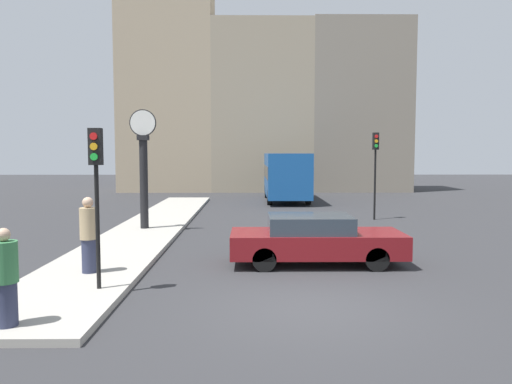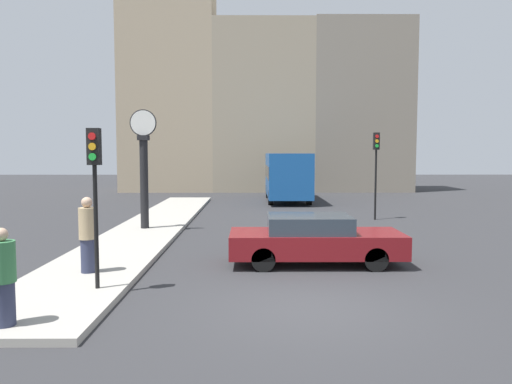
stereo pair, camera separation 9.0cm
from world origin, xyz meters
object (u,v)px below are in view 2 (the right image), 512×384
Objects in this scene: sedan_car at (314,239)px; bus_distant at (287,174)px; traffic_light_near at (95,174)px; street_clock at (144,169)px; pedestrian_green_hoodie at (3,278)px; pedestrian_tan_coat at (88,235)px; traffic_light_far at (376,158)px.

bus_distant is (0.50, 17.76, 1.01)m from sedan_car.
street_clock is at bearing 95.58° from traffic_light_near.
bus_distant is 23.79m from pedestrian_green_hoodie.
traffic_light_near reaches higher than pedestrian_tan_coat.
bus_distant is 1.66× the size of street_clock.
traffic_light_far is 0.87× the size of street_clock.
traffic_light_far reaches higher than sedan_car.
pedestrian_tan_coat is (-5.59, -1.48, 0.37)m from sedan_car.
traffic_light_far is (3.85, 8.97, 2.11)m from sedan_car.
street_clock is at bearing -117.25° from bus_distant.
sedan_car is at bearing -44.15° from street_clock.
traffic_light_far reaches higher than pedestrian_tan_coat.
bus_distant is at bearing 110.92° from traffic_light_far.
traffic_light_far is (8.79, 11.87, 0.22)m from traffic_light_near.
traffic_light_far is 17.21m from pedestrian_green_hoodie.
sedan_car is at bearing 14.80° from pedestrian_tan_coat.
traffic_light_near reaches higher than bus_distant.
street_clock is (-9.62, -3.38, -0.39)m from traffic_light_far.
bus_distant is 4.11× the size of pedestrian_tan_coat.
traffic_light_near is 0.75× the size of street_clock.
bus_distant is 2.21× the size of traffic_light_near.
pedestrian_tan_coat is at bearing 87.30° from pedestrian_green_hoodie.
street_clock is 2.75× the size of pedestrian_green_hoodie.
pedestrian_green_hoodie is at bearing -138.07° from sedan_car.
traffic_light_far is 14.19m from pedestrian_tan_coat.
pedestrian_green_hoodie is (-0.83, -2.28, -1.62)m from traffic_light_near.
pedestrian_tan_coat reaches higher than pedestrian_green_hoodie.
pedestrian_green_hoodie is (-6.26, -22.94, -0.75)m from bus_distant.
sedan_car is 5.80m from pedestrian_tan_coat.
pedestrian_tan_coat is (0.17, 3.70, 0.10)m from pedestrian_green_hoodie.
bus_distant reaches higher than sedan_car.
traffic_light_near is 2.92m from pedestrian_green_hoodie.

